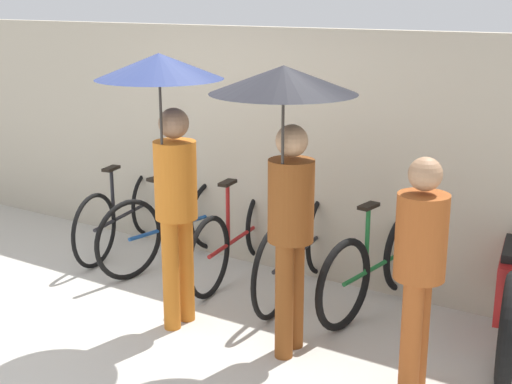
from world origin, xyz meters
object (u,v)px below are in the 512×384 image
parked_bicycle_1 (176,224)px  pedestrian_trailing (420,261)px  pedestrian_leading (166,123)px  parked_bicycle_3 (300,249)px  parked_bicycle_4 (377,265)px  pedestrian_center (286,136)px  parked_bicycle_0 (124,213)px  parked_bicycle_2 (238,236)px

parked_bicycle_1 → pedestrian_trailing: 2.99m
pedestrian_leading → pedestrian_trailing: bearing=-176.9°
parked_bicycle_3 → parked_bicycle_4: size_ratio=1.07×
pedestrian_center → parked_bicycle_1: bearing=-34.8°
parked_bicycle_0 → pedestrian_leading: pedestrian_leading is taller
parked_bicycle_2 → pedestrian_center: 2.01m
pedestrian_center → pedestrian_trailing: bearing=177.1°
parked_bicycle_0 → pedestrian_trailing: bearing=-118.2°
parked_bicycle_1 → parked_bicycle_4: 2.03m
parked_bicycle_0 → parked_bicycle_1: bearing=-103.2°
parked_bicycle_4 → pedestrian_leading: bearing=142.3°
parked_bicycle_1 → pedestrian_trailing: pedestrian_trailing is taller
parked_bicycle_0 → parked_bicycle_3: 2.04m
parked_bicycle_2 → pedestrian_trailing: bearing=-124.9°
parked_bicycle_1 → pedestrian_leading: bearing=-132.6°
parked_bicycle_0 → parked_bicycle_1: 0.68m
parked_bicycle_1 → parked_bicycle_2: 0.68m
parked_bicycle_4 → parked_bicycle_1: bearing=99.1°
pedestrian_leading → parked_bicycle_1: bearing=-52.3°
pedestrian_leading → parked_bicycle_2: bearing=-81.1°
parked_bicycle_1 → parked_bicycle_2: parked_bicycle_1 is taller
pedestrian_center → parked_bicycle_2: bearing=-49.1°
parked_bicycle_1 → parked_bicycle_3: bearing=-79.8°
pedestrian_leading → pedestrian_center: bearing=-175.9°
parked_bicycle_1 → parked_bicycle_3: parked_bicycle_1 is taller
pedestrian_leading → pedestrian_center: size_ratio=1.02×
parked_bicycle_1 → parked_bicycle_2: size_ratio=1.01×
parked_bicycle_1 → parked_bicycle_0: bearing=98.1°
parked_bicycle_3 → parked_bicycle_1: bearing=83.8°
parked_bicycle_3 → pedestrian_center: (0.46, -1.06, 1.20)m
parked_bicycle_4 → pedestrian_trailing: (0.72, -1.09, 0.53)m
parked_bicycle_0 → parked_bicycle_2: size_ratio=0.96×
parked_bicycle_1 → pedestrian_trailing: bearing=-100.4°
parked_bicycle_2 → pedestrian_trailing: size_ratio=1.14×
parked_bicycle_2 → pedestrian_leading: pedestrian_leading is taller
parked_bicycle_2 → parked_bicycle_3: (0.68, -0.06, 0.02)m
parked_bicycle_0 → pedestrian_center: size_ratio=0.84×
parked_bicycle_3 → parked_bicycle_4: (0.68, 0.07, -0.02)m
parked_bicycle_0 → parked_bicycle_1: parked_bicycle_0 is taller
parked_bicycle_4 → pedestrian_center: (-0.22, -1.12, 1.22)m
parked_bicycle_4 → parked_bicycle_2: bearing=97.5°
parked_bicycle_3 → pedestrian_center: bearing=-162.8°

